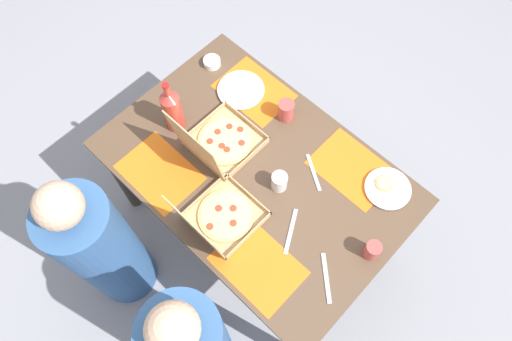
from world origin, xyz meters
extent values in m
plane|color=gray|center=(0.00, 0.00, 0.00)|extent=(6.00, 6.00, 0.00)
cylinder|color=#3F3328|center=(-0.64, -0.40, 0.36)|extent=(0.07, 0.07, 0.71)
cylinder|color=#3F3328|center=(0.64, -0.40, 0.36)|extent=(0.07, 0.07, 0.71)
cylinder|color=#3F3328|center=(0.64, 0.40, 0.36)|extent=(0.07, 0.07, 0.71)
cube|color=brown|center=(0.00, 0.00, 0.73)|extent=(1.39, 0.93, 0.03)
cube|color=orange|center=(-0.31, -0.31, 0.74)|extent=(0.36, 0.26, 0.00)
cube|color=orange|center=(0.31, -0.31, 0.74)|extent=(0.36, 0.26, 0.00)
cube|color=orange|center=(-0.31, 0.31, 0.74)|extent=(0.36, 0.26, 0.00)
cube|color=orange|center=(0.31, 0.31, 0.74)|extent=(0.36, 0.26, 0.00)
cube|color=tan|center=(-0.06, 0.25, 0.75)|extent=(0.28, 0.28, 0.01)
cube|color=tan|center=(-0.20, 0.25, 0.76)|extent=(0.01, 0.28, 0.03)
cube|color=tan|center=(0.08, 0.25, 0.76)|extent=(0.01, 0.28, 0.03)
cube|color=tan|center=(-0.06, 0.11, 0.76)|extent=(0.28, 0.01, 0.03)
cube|color=tan|center=(-0.06, 0.39, 0.76)|extent=(0.28, 0.01, 0.03)
cylinder|color=#E0B76B|center=(-0.06, 0.25, 0.76)|extent=(0.25, 0.25, 0.01)
cylinder|color=#EFD67F|center=(-0.06, 0.25, 0.76)|extent=(0.22, 0.22, 0.00)
cylinder|color=red|center=(-0.02, 0.25, 0.77)|extent=(0.03, 0.03, 0.00)
cylinder|color=red|center=(-0.05, 0.34, 0.77)|extent=(0.03, 0.03, 0.00)
cylinder|color=red|center=(-0.11, 0.26, 0.77)|extent=(0.03, 0.03, 0.00)
cylinder|color=red|center=(-0.06, 0.21, 0.77)|extent=(0.03, 0.03, 0.00)
cube|color=tan|center=(-0.06, 0.41, 0.92)|extent=(0.28, 0.04, 0.28)
cube|color=tan|center=(0.21, -0.01, 0.75)|extent=(0.30, 0.30, 0.01)
cube|color=tan|center=(0.06, -0.01, 0.76)|extent=(0.01, 0.30, 0.03)
cube|color=tan|center=(0.35, -0.01, 0.76)|extent=(0.01, 0.30, 0.03)
cube|color=tan|center=(0.21, -0.15, 0.76)|extent=(0.30, 0.01, 0.03)
cube|color=tan|center=(0.21, 0.14, 0.76)|extent=(0.30, 0.01, 0.03)
cylinder|color=#E0B76B|center=(0.21, -0.01, 0.76)|extent=(0.26, 0.26, 0.01)
cylinder|color=#EFD67F|center=(0.21, -0.01, 0.76)|extent=(0.24, 0.24, 0.00)
cylinder|color=red|center=(0.26, -0.01, 0.77)|extent=(0.03, 0.03, 0.00)
cylinder|color=red|center=(0.25, 0.05, 0.77)|extent=(0.03, 0.03, 0.00)
cylinder|color=red|center=(0.20, 0.03, 0.77)|extent=(0.03, 0.03, 0.00)
cylinder|color=red|center=(0.17, 0.02, 0.77)|extent=(0.03, 0.03, 0.00)
cylinder|color=red|center=(0.14, -0.05, 0.77)|extent=(0.03, 0.03, 0.00)
cylinder|color=red|center=(0.20, -0.10, 0.77)|extent=(0.03, 0.03, 0.00)
cylinder|color=red|center=(0.25, -0.07, 0.77)|extent=(0.03, 0.03, 0.00)
cube|color=tan|center=(0.21, 0.16, 0.93)|extent=(0.30, 0.05, 0.30)
cylinder|color=white|center=(0.36, -0.27, 0.75)|extent=(0.23, 0.23, 0.01)
cylinder|color=white|center=(0.36, -0.27, 0.76)|extent=(0.23, 0.23, 0.01)
cylinder|color=white|center=(-0.49, -0.34, 0.75)|extent=(0.20, 0.20, 0.01)
cylinder|color=white|center=(-0.49, -0.34, 0.76)|extent=(0.21, 0.21, 0.01)
cylinder|color=#E0B76B|center=(-0.47, -0.35, 0.76)|extent=(0.08, 0.08, 0.01)
cylinder|color=#EFD67F|center=(-0.47, -0.35, 0.77)|extent=(0.07, 0.07, 0.00)
cylinder|color=#B2382D|center=(0.45, 0.09, 0.85)|extent=(0.09, 0.09, 0.22)
cone|color=#B2382D|center=(0.45, 0.09, 0.98)|extent=(0.09, 0.09, 0.04)
cylinder|color=#B2382D|center=(0.45, 0.09, 1.03)|extent=(0.03, 0.03, 0.06)
cylinder|color=red|center=(0.45, 0.09, 1.06)|extent=(0.03, 0.03, 0.01)
cylinder|color=silver|center=(-0.13, -0.02, 0.79)|extent=(0.07, 0.07, 0.09)
cylinder|color=#BF4742|center=(0.10, -0.31, 0.80)|extent=(0.08, 0.08, 0.11)
cylinder|color=#BF4742|center=(-0.62, -0.05, 0.79)|extent=(0.07, 0.07, 0.09)
cylinder|color=white|center=(0.58, -0.28, 0.76)|extent=(0.09, 0.09, 0.04)
cube|color=#B7B7BC|center=(-0.20, -0.18, 0.75)|extent=(0.17, 0.11, 0.00)
cube|color=#B7B7BC|center=(-0.55, 0.16, 0.75)|extent=(0.17, 0.16, 0.00)
cube|color=#B7B7BC|center=(-0.31, 0.11, 0.75)|extent=(0.12, 0.19, 0.00)
sphere|color=#D1A889|center=(-0.31, 0.72, 1.08)|extent=(0.19, 0.19, 0.19)
cylinder|color=#33598C|center=(0.31, 0.72, 0.49)|extent=(0.32, 0.32, 0.98)
sphere|color=#D1A889|center=(0.31, 0.72, 1.08)|extent=(0.19, 0.19, 0.19)
camera|label=1|loc=(-0.65, 0.68, 2.69)|focal=33.07mm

